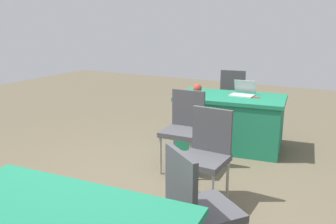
{
  "coord_description": "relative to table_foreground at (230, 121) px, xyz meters",
  "views": [
    {
      "loc": [
        -1.71,
        2.95,
        1.81
      ],
      "look_at": [
        -0.07,
        -0.14,
        0.9
      ],
      "focal_mm": 38.42,
      "sensor_mm": 36.0,
      "label": 1
    }
  ],
  "objects": [
    {
      "name": "chair_back_row",
      "position": [
        -0.31,
        1.69,
        0.17
      ],
      "size": [
        0.46,
        0.46,
        0.96
      ],
      "rotation": [
        0.0,
        0.0,
        -0.05
      ],
      "color": "#9E9993",
      "rests_on": "ground"
    },
    {
      "name": "chair_by_pillar",
      "position": [
        -0.65,
        2.69,
        0.17
      ],
      "size": [
        0.62,
        0.62,
        0.95
      ],
      "rotation": [
        0.0,
        0.0,
        2.48
      ],
      "color": "#9E9993",
      "rests_on": "ground"
    },
    {
      "name": "laptop_silver",
      "position": [
        -0.13,
        -0.12,
        0.42
      ],
      "size": [
        0.32,
        0.29,
        0.21
      ],
      "rotation": [
        0.0,
        0.0,
        -0.0
      ],
      "color": "silver",
      "rests_on": "table_foreground"
    },
    {
      "name": "ground_plane",
      "position": [
        0.17,
        1.85,
        -0.38
      ],
      "size": [
        14.4,
        14.4,
        0.0
      ],
      "primitive_type": "plane",
      "color": "brown"
    },
    {
      "name": "yarn_ball",
      "position": [
        0.52,
        -0.01,
        0.44
      ],
      "size": [
        0.13,
        0.13,
        0.13
      ],
      "primitive_type": "sphere",
      "color": "#B2382D",
      "rests_on": "table_foreground"
    },
    {
      "name": "chair_tucked_left",
      "position": [
        0.24,
        1.04,
        0.19
      ],
      "size": [
        0.46,
        0.46,
        0.97
      ],
      "rotation": [
        0.0,
        0.0,
        0.05
      ],
      "color": "#9E9993",
      "rests_on": "ground"
    },
    {
      "name": "chair_aisle",
      "position": [
        0.33,
        -1.17,
        0.18
      ],
      "size": [
        0.5,
        0.5,
        0.97
      ],
      "rotation": [
        0.0,
        0.0,
        3.3
      ],
      "color": "#9E9993",
      "rests_on": "ground"
    },
    {
      "name": "table_foreground",
      "position": [
        0.0,
        0.0,
        0.0
      ],
      "size": [
        1.58,
        1.01,
        0.76
      ],
      "rotation": [
        0.0,
        0.0,
        0.12
      ],
      "color": "#1E7A56",
      "rests_on": "ground"
    },
    {
      "name": "scissors_red",
      "position": [
        -0.31,
        -0.04,
        0.38
      ],
      "size": [
        0.18,
        0.05,
        0.01
      ],
      "primitive_type": "cube",
      "rotation": [
        0.0,
        0.0,
        0.09
      ],
      "color": "red",
      "rests_on": "table_foreground"
    }
  ]
}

